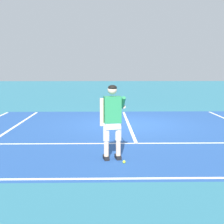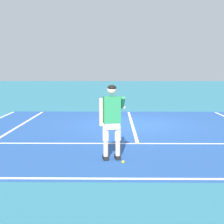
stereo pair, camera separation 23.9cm
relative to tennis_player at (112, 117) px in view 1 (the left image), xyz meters
name	(u,v)px [view 1 (the left image)]	position (x,y,z in m)	size (l,w,h in m)	color
ground_plane	(128,124)	(0.70, 4.63, -0.99)	(80.00, 80.00, 0.00)	teal
court_inner_surface	(131,131)	(0.70, 3.32, -0.99)	(10.98, 9.67, 0.00)	#234C93
line_baseline	(151,178)	(0.70, -1.32, -0.99)	(10.98, 0.10, 0.01)	white
line_service	(136,143)	(0.70, 1.55, -0.99)	(8.23, 0.10, 0.01)	white
line_centre_service	(128,124)	(0.70, 4.75, -0.99)	(0.10, 6.40, 0.01)	white
line_singles_left	(7,131)	(-3.41, 3.32, -0.99)	(0.10, 9.27, 0.01)	white
tennis_player	(112,117)	(0.00, 0.00, 0.00)	(0.59, 1.19, 1.71)	black
tennis_ball_near_feet	(124,162)	(0.25, -0.32, -0.96)	(0.07, 0.07, 0.07)	#CCE02D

